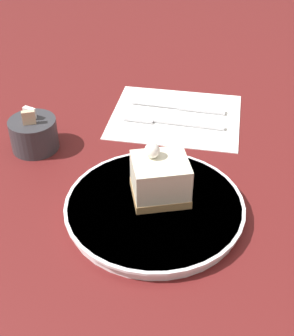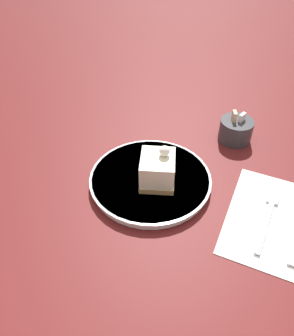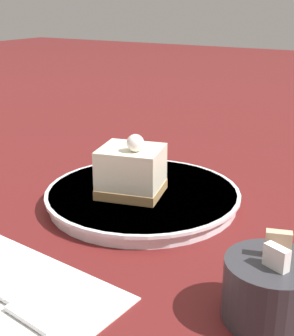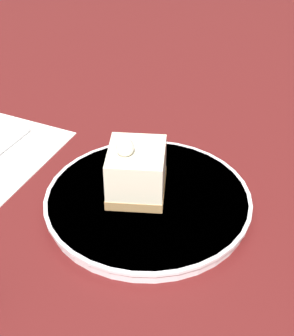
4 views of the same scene
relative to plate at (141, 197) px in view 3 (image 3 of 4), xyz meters
The scene contains 5 objects.
ground_plane 0.03m from the plate, 96.56° to the right, with size 4.00×4.00×0.00m, color #5B1919.
plate is the anchor object (origin of this frame).
cake_slice 0.04m from the plate, 24.50° to the right, with size 0.08×0.09×0.08m.
fork 0.23m from the plate, ahead, with size 0.04×0.18×0.00m.
sugar_bowl 0.25m from the plate, 56.04° to the left, with size 0.08×0.08×0.07m.
Camera 3 is at (0.46, 0.31, 0.24)m, focal length 50.00 mm.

